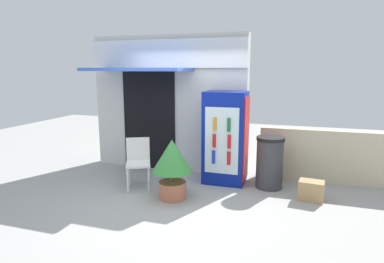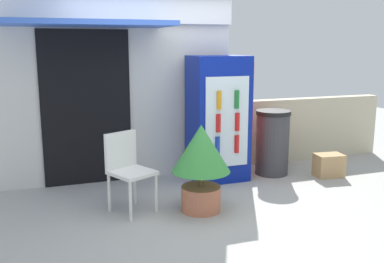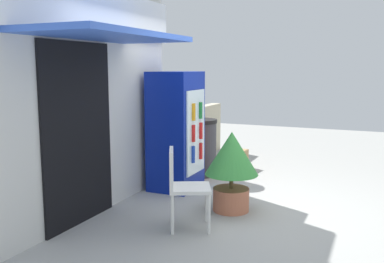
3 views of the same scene
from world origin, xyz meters
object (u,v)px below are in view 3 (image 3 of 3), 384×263
cardboard_box (237,159)px  plastic_chair (182,183)px  potted_plant_near_shop (232,163)px  trash_bin (202,147)px  drink_cooler (177,131)px

cardboard_box → plastic_chair: bearing=-174.0°
plastic_chair → potted_plant_near_shop: 0.84m
plastic_chair → trash_bin: bearing=17.2°
cardboard_box → drink_cooler: bearing=163.6°
potted_plant_near_shop → cardboard_box: potted_plant_near_shop is taller
plastic_chair → trash_bin: 2.37m
drink_cooler → plastic_chair: size_ratio=1.92×
potted_plant_near_shop → cardboard_box: bearing=15.8°
drink_cooler → potted_plant_near_shop: bearing=-121.6°
potted_plant_near_shop → trash_bin: (1.49, 1.01, -0.14)m
cardboard_box → trash_bin: bearing=151.3°
drink_cooler → cardboard_box: bearing=-16.4°
potted_plant_near_shop → drink_cooler: bearing=58.4°
potted_plant_near_shop → plastic_chair: bearing=158.2°
drink_cooler → trash_bin: (0.83, -0.06, -0.39)m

